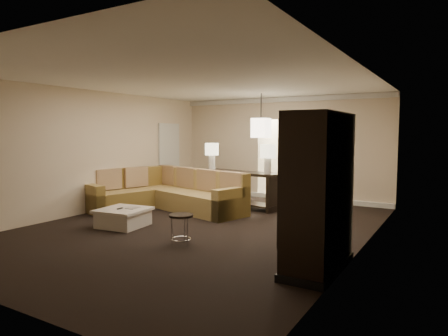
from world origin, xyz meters
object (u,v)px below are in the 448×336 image
Objects in this scene: sectional_sofa at (166,193)px; drink_table at (181,223)px; armoire at (318,196)px; console_table at (238,186)px; coffee_table at (123,217)px; person at (314,166)px.

sectional_sofa is 3.14m from drink_table.
armoire is at bearing -11.81° from sectional_sofa.
console_table is 1.13× the size of armoire.
console_table is 4.71× the size of drink_table.
console_table is at bearing 72.88° from coffee_table.
person reaches higher than console_table.
person reaches higher than coffee_table.
sectional_sofa is 1.78m from console_table.
person is at bearing 86.18° from console_table.
person is (-2.24, 6.81, -0.18)m from armoire.
person is (0.86, 3.32, 0.30)m from console_table.
person is (0.05, 6.75, 0.47)m from drink_table.
armoire is at bearing -37.61° from console_table.
coffee_table is 0.47× the size of armoire.
drink_table is 6.77m from person.
sectional_sofa is 5.01m from person.
sectional_sofa is at bearing 152.32° from armoire.
drink_table is at bearing 92.23° from person.
drink_table is (1.73, -0.44, 0.18)m from coffee_table.
coffee_table is 1.96× the size of drink_table.
coffee_table is at bearing 165.77° from drink_table.
drink_table is at bearing -14.23° from coffee_table.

